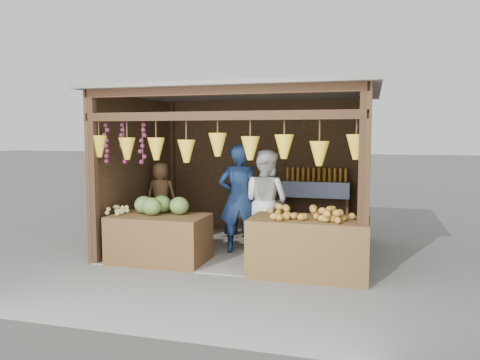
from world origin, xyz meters
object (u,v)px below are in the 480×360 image
Objects in this scene: man_standing at (239,199)px; counter_right at (309,247)px; woman_standing at (266,202)px; vendor_seated at (161,194)px; counter_left at (159,238)px.

counter_right is at bearing 131.25° from man_standing.
man_standing is 0.44m from woman_standing.
man_standing reaches higher than vendor_seated.
counter_right is 3.17m from vendor_seated.
counter_left is 0.90× the size of counter_right.
counter_right is at bearing 154.40° from vendor_seated.
man_standing is at bearing 44.38° from woman_standing.
woman_standing is at bearing 171.48° from vendor_seated.
woman_standing reaches higher than vendor_seated.
man_standing reaches higher than woman_standing.
man_standing reaches higher than counter_left.
man_standing is at bearing 144.70° from counter_right.
man_standing is at bearing 38.41° from counter_left.
woman_standing is at bearing 34.00° from counter_left.
vendor_seated is at bearing 155.10° from counter_right.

